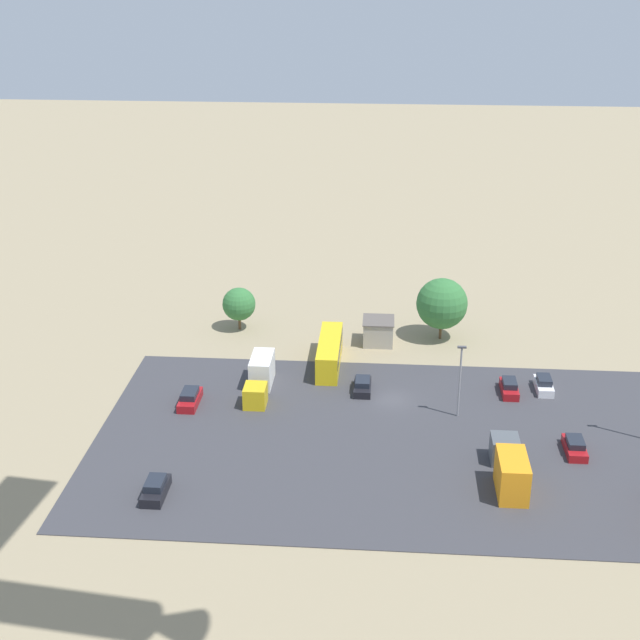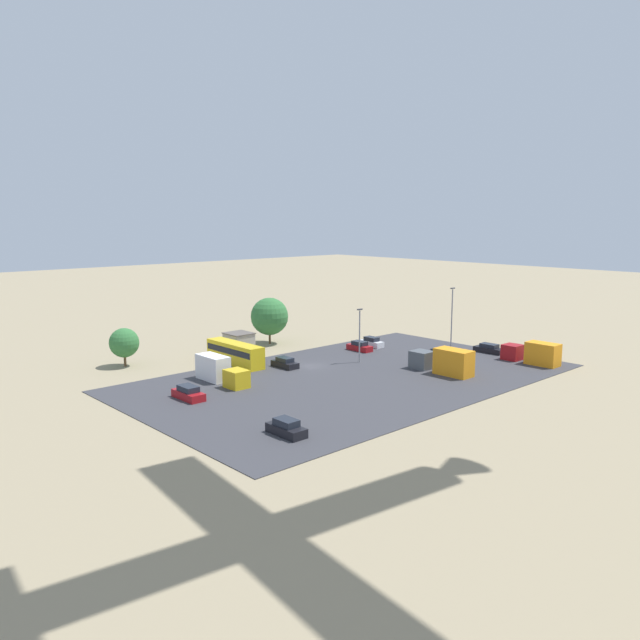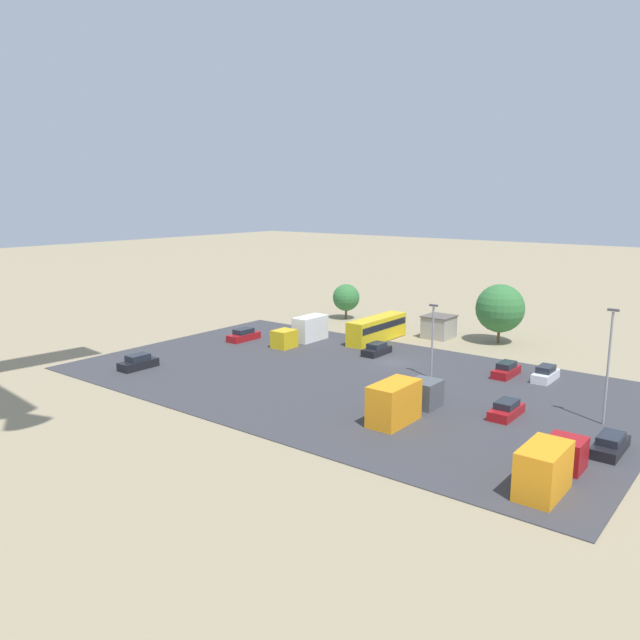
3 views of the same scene
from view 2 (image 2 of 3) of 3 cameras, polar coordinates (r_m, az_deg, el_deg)
name	(u,v)px [view 2 (image 2 of 3)]	position (r m, az deg, el deg)	size (l,w,h in m)	color
ground_plane	(310,367)	(89.29, -0.92, -4.28)	(400.00, 400.00, 0.00)	gray
parking_lot_surface	(353,378)	(83.21, 3.06, -5.27)	(58.64, 35.19, 0.08)	#38383D
shed_building	(239,342)	(99.51, -7.42, -2.03)	(3.84, 4.07, 3.08)	#9E998E
bus	(235,353)	(90.81, -7.77, -2.98)	(2.52, 10.99, 3.16)	gold
parked_car_0	(285,363)	(88.48, -3.23, -3.96)	(1.86, 4.20, 1.45)	black
parked_car_1	(489,349)	(101.54, 15.21, -2.56)	(1.88, 4.78, 1.41)	black
parked_car_2	(286,428)	(61.56, -3.10, -9.85)	(1.87, 4.36, 1.61)	black
parked_car_3	(188,393)	(74.80, -11.94, -6.58)	(1.89, 4.72, 1.58)	maroon
parked_car_4	(440,355)	(95.61, 10.90, -3.12)	(1.82, 4.30, 1.44)	maroon
parked_car_5	(371,342)	(103.04, 4.73, -2.06)	(1.71, 4.16, 1.58)	silver
parked_car_6	(360,347)	(99.62, 3.64, -2.45)	(1.71, 4.33, 1.53)	maroon
parked_truck_0	(444,362)	(86.50, 11.30, -3.75)	(2.60, 9.27, 3.53)	#4C5156
parked_truck_1	(219,371)	(81.47, -9.18, -4.59)	(2.34, 9.16, 3.24)	gold
parked_truck_2	(534,353)	(95.68, 18.97, -2.91)	(2.47, 8.36, 3.24)	maroon
tree_near_shed	(269,316)	(105.05, -4.64, 0.33)	(6.32, 6.32, 7.82)	brown
tree_apron_mid	(124,343)	(93.02, -17.47, -2.00)	(4.21, 4.21, 5.54)	brown
light_pole_lot_centre	(452,316)	(102.32, 11.96, 0.39)	(0.90, 0.28, 9.93)	gray
light_pole_lot_edge	(360,333)	(90.83, 3.64, -1.18)	(0.90, 0.28, 7.94)	gray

